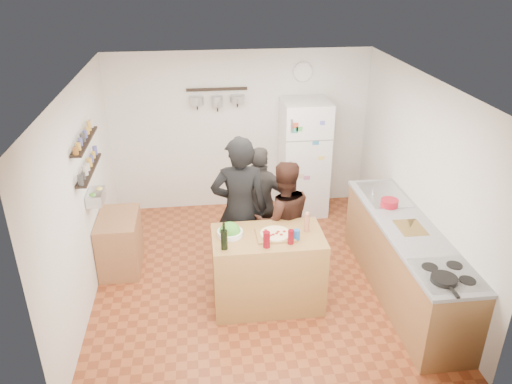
{
  "coord_description": "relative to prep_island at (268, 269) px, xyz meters",
  "views": [
    {
      "loc": [
        -0.66,
        -5.3,
        3.74
      ],
      "look_at": [
        0.0,
        0.1,
        1.15
      ],
      "focal_mm": 35.0,
      "sensor_mm": 36.0,
      "label": 1
    }
  ],
  "objects": [
    {
      "name": "room_shell",
      "position": [
        -0.06,
        0.92,
        0.79
      ],
      "size": [
        4.2,
        4.2,
        4.2
      ],
      "color": "brown",
      "rests_on": "ground"
    },
    {
      "name": "prep_island",
      "position": [
        0.0,
        0.0,
        0.0
      ],
      "size": [
        1.25,
        0.72,
        0.91
      ],
      "primitive_type": "cube",
      "color": "olive",
      "rests_on": "floor"
    },
    {
      "name": "pizza_board",
      "position": [
        0.08,
        -0.02,
        0.47
      ],
      "size": [
        0.42,
        0.34,
        0.02
      ],
      "primitive_type": "cube",
      "color": "olive",
      "rests_on": "prep_island"
    },
    {
      "name": "pizza",
      "position": [
        0.08,
        -0.02,
        0.48
      ],
      "size": [
        0.34,
        0.34,
        0.02
      ],
      "primitive_type": "cylinder",
      "color": "beige",
      "rests_on": "pizza_board"
    },
    {
      "name": "salad_bowl",
      "position": [
        -0.42,
        0.05,
        0.48
      ],
      "size": [
        0.29,
        0.29,
        0.06
      ],
      "primitive_type": "cylinder",
      "color": "silver",
      "rests_on": "prep_island"
    },
    {
      "name": "wine_bottle",
      "position": [
        -0.5,
        -0.22,
        0.57
      ],
      "size": [
        0.07,
        0.07,
        0.22
      ],
      "primitive_type": "cylinder",
      "color": "black",
      "rests_on": "prep_island"
    },
    {
      "name": "wine_glass_near",
      "position": [
        -0.05,
        -0.24,
        0.55
      ],
      "size": [
        0.08,
        0.08,
        0.18
      ],
      "primitive_type": "cylinder",
      "color": "#5B0710",
      "rests_on": "prep_island"
    },
    {
      "name": "wine_glass_far",
      "position": [
        0.22,
        -0.2,
        0.54
      ],
      "size": [
        0.07,
        0.07,
        0.16
      ],
      "primitive_type": "cylinder",
      "color": "#5E0810",
      "rests_on": "prep_island"
    },
    {
      "name": "pepper_mill",
      "position": [
        0.45,
        0.05,
        0.55
      ],
      "size": [
        0.06,
        0.06,
        0.19
      ],
      "primitive_type": "cylinder",
      "color": "#A06143",
      "rests_on": "prep_island"
    },
    {
      "name": "salt_canister",
      "position": [
        0.3,
        -0.12,
        0.51
      ],
      "size": [
        0.07,
        0.07,
        0.12
      ],
      "primitive_type": "cylinder",
      "color": "#1A4B91",
      "rests_on": "prep_island"
    },
    {
      "name": "person_left",
      "position": [
        -0.26,
        0.57,
        0.49
      ],
      "size": [
        0.71,
        0.49,
        1.89
      ],
      "primitive_type": "imported",
      "rotation": [
        0.0,
        0.0,
        3.09
      ],
      "color": "black",
      "rests_on": "floor"
    },
    {
      "name": "person_center",
      "position": [
        0.26,
        0.55,
        0.33
      ],
      "size": [
        0.8,
        0.65,
        1.56
      ],
      "primitive_type": "imported",
      "rotation": [
        0.0,
        0.0,
        3.22
      ],
      "color": "black",
      "rests_on": "floor"
    },
    {
      "name": "person_back",
      "position": [
        0.05,
        1.04,
        0.33
      ],
      "size": [
        0.98,
        0.6,
        1.56
      ],
      "primitive_type": "imported",
      "rotation": [
        0.0,
        0.0,
        2.88
      ],
      "color": "#2C2927",
      "rests_on": "floor"
    },
    {
      "name": "counter_run",
      "position": [
        1.64,
        -0.02,
        -0.01
      ],
      "size": [
        0.63,
        2.63,
        0.9
      ],
      "primitive_type": "cube",
      "color": "#9E7042",
      "rests_on": "floor"
    },
    {
      "name": "stove_top",
      "position": [
        1.64,
        -0.97,
        0.46
      ],
      "size": [
        0.6,
        0.62,
        0.02
      ],
      "primitive_type": "cube",
      "color": "white",
      "rests_on": "counter_run"
    },
    {
      "name": "skillet",
      "position": [
        1.54,
        -1.08,
        0.49
      ],
      "size": [
        0.25,
        0.25,
        0.05
      ],
      "primitive_type": "cylinder",
      "color": "black",
      "rests_on": "stove_top"
    },
    {
      "name": "sink",
      "position": [
        1.64,
        0.83,
        0.46
      ],
      "size": [
        0.5,
        0.8,
        0.03
      ],
      "primitive_type": "cube",
      "color": "silver",
      "rests_on": "counter_run"
    },
    {
      "name": "cutting_board",
      "position": [
        1.64,
        -0.04,
        0.46
      ],
      "size": [
        0.3,
        0.4,
        0.02
      ],
      "primitive_type": "cube",
      "color": "olive",
      "rests_on": "counter_run"
    },
    {
      "name": "red_bowl",
      "position": [
        1.59,
        0.51,
        0.51
      ],
      "size": [
        0.22,
        0.22,
        0.09
      ],
      "primitive_type": "cylinder",
      "color": "#A81323",
      "rests_on": "counter_run"
    },
    {
      "name": "fridge",
      "position": [
        0.89,
        2.28,
        0.45
      ],
      "size": [
        0.7,
        0.68,
        1.8
      ],
      "primitive_type": "cube",
      "color": "white",
      "rests_on": "floor"
    },
    {
      "name": "wall_clock",
      "position": [
        0.89,
        2.61,
        1.69
      ],
      "size": [
        0.3,
        0.03,
        0.3
      ],
      "primitive_type": "cylinder",
      "rotation": [
        1.57,
        0.0,
        0.0
      ],
      "color": "silver",
      "rests_on": "back_wall"
    },
    {
      "name": "spice_shelf_lower",
      "position": [
        -1.99,
        0.73,
        1.04
      ],
      "size": [
        0.12,
        1.0,
        0.02
      ],
      "primitive_type": "cube",
      "color": "black",
      "rests_on": "left_wall"
    },
    {
      "name": "spice_shelf_upper",
      "position": [
        -1.99,
        0.73,
        1.4
      ],
      "size": [
        0.12,
        1.0,
        0.02
      ],
      "primitive_type": "cube",
      "color": "black",
      "rests_on": "left_wall"
    },
    {
      "name": "produce_basket",
      "position": [
        -1.96,
        0.73,
        0.69
      ],
      "size": [
        0.18,
        0.35,
        0.14
      ],
      "primitive_type": "cube",
      "color": "silver",
      "rests_on": "left_wall"
    },
    {
      "name": "side_table",
      "position": [
        -1.8,
        0.97,
        -0.09
      ],
      "size": [
        0.5,
        0.8,
        0.73
      ],
      "primitive_type": "cube",
      "color": "#996940",
      "rests_on": "floor"
    },
    {
      "name": "pot_rack",
      "position": [
        -0.41,
        2.53,
        1.49
      ],
      "size": [
        0.9,
        0.04,
        0.04
      ],
      "primitive_type": "cube",
      "color": "black",
      "rests_on": "back_wall"
    }
  ]
}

